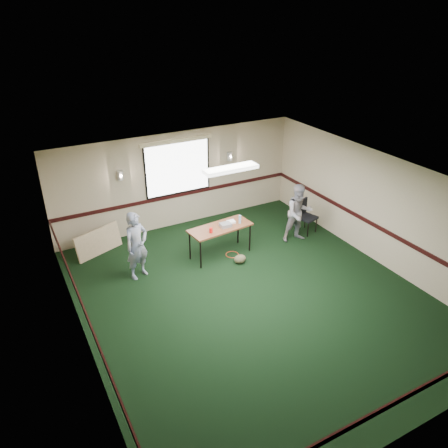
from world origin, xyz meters
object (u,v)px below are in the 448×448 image
projector (226,225)px  person_right (299,213)px  conference_chair (305,213)px  person_left (137,246)px  folding_table (220,229)px

projector → person_right: (2.06, -0.24, -0.05)m
conference_chair → person_left: person_left is taller
folding_table → person_right: (2.18, -0.29, 0.06)m
person_right → folding_table: bearing=-178.2°
folding_table → person_left: person_left is taller
person_left → folding_table: bearing=-22.6°
projector → person_left: person_left is taller
projector → conference_chair: size_ratio=0.28×
folding_table → projector: (0.12, -0.05, 0.10)m
folding_table → projector: 0.17m
conference_chair → person_right: size_ratio=0.58×
folding_table → projector: projector is taller
projector → person_right: person_right is taller
folding_table → person_right: bearing=-13.5°
projector → conference_chair: 2.55m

